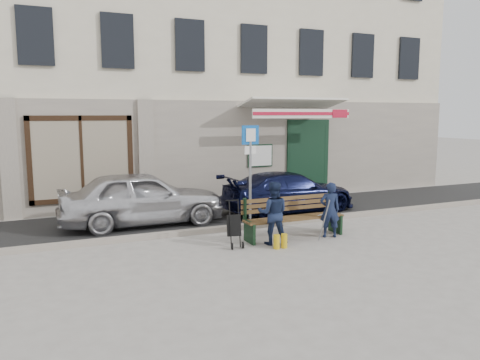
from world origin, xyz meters
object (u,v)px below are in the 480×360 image
car_silver (142,198)px  bench (292,218)px  car_navy (289,192)px  man (330,210)px  stroller (234,226)px  parking_sign (250,160)px  woman (273,213)px

car_silver → bench: car_silver is taller
car_navy → man: (-0.54, -2.84, 0.06)m
car_navy → bench: (-1.34, -2.53, -0.12)m
man → stroller: 2.31m
car_navy → stroller: size_ratio=4.02×
bench → man: bearing=-21.4°
bench → stroller: (-1.50, -0.16, -0.02)m
car_navy → parking_sign: 2.32m
car_silver → man: (3.66, -2.90, -0.06)m
car_navy → stroller: car_navy is taller
bench → man: 0.87m
car_silver → parking_sign: size_ratio=1.63×
car_silver → bench: bearing=-131.6°
man → woman: bearing=19.2°
car_navy → bench: size_ratio=1.66×
woman → stroller: size_ratio=1.38×
parking_sign → bench: 1.92m
car_navy → stroller: bearing=130.5°
car_navy → parking_sign: bearing=119.3°
man → stroller: (-2.30, 0.15, -0.20)m
car_silver → stroller: 3.08m
parking_sign → woman: parking_sign is taller
car_navy → parking_sign: (-1.73, -1.09, 1.09)m
stroller → woman: bearing=3.8°
car_navy → woman: bearing=141.9°
parking_sign → stroller: parking_sign is taller
car_navy → man: 2.89m
car_navy → woman: (-1.99, -2.84, 0.11)m
bench → stroller: size_ratio=2.43×
man → car_navy: bearing=-81.5°
woman → car_silver: bearing=-26.7°
car_navy → bench: bearing=149.1°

